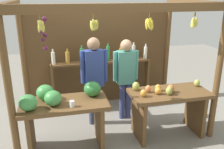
# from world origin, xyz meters

# --- Properties ---
(ground_plane) EXTENTS (12.00, 12.00, 0.00)m
(ground_plane) POSITION_xyz_m (0.00, 0.00, 0.00)
(ground_plane) COLOR gray
(ground_plane) RESTS_ON ground
(market_stall) EXTENTS (3.22, 1.93, 2.21)m
(market_stall) POSITION_xyz_m (-0.00, 0.41, 1.30)
(market_stall) COLOR brown
(market_stall) RESTS_ON ground
(fruit_counter_left) EXTENTS (1.32, 0.64, 1.03)m
(fruit_counter_left) POSITION_xyz_m (-0.89, -0.67, 0.69)
(fruit_counter_left) COLOR brown
(fruit_counter_left) RESTS_ON ground
(fruit_counter_right) EXTENTS (1.30, 0.64, 0.94)m
(fruit_counter_right) POSITION_xyz_m (0.84, -0.68, 0.59)
(fruit_counter_right) COLOR brown
(fruit_counter_right) RESTS_ON ground
(bottle_shelf_unit) EXTENTS (2.06, 0.22, 1.36)m
(bottle_shelf_unit) POSITION_xyz_m (-0.01, 0.68, 0.82)
(bottle_shelf_unit) COLOR brown
(bottle_shelf_unit) RESTS_ON ground
(vendor_man) EXTENTS (0.48, 0.22, 1.62)m
(vendor_man) POSITION_xyz_m (-0.28, -0.02, 0.97)
(vendor_man) COLOR #363D55
(vendor_man) RESTS_ON ground
(vendor_woman) EXTENTS (0.48, 0.21, 1.55)m
(vendor_woman) POSITION_xyz_m (0.32, 0.05, 0.92)
(vendor_woman) COLOR navy
(vendor_woman) RESTS_ON ground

